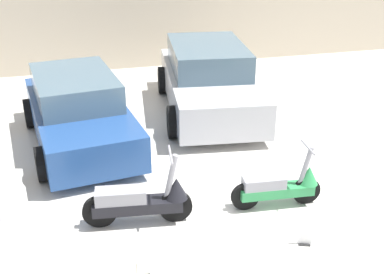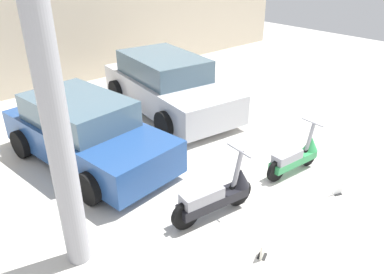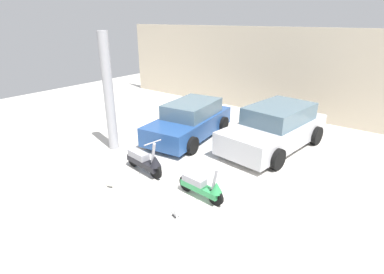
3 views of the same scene
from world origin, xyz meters
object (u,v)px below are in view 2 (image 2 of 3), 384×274
object	(u,v)px
scooter_front_right	(296,156)
placard_near_left_scooter	(263,250)
support_column_side	(58,138)
car_rear_left	(86,132)
scooter_front_left	(217,195)
car_rear_center	(168,85)
placard_near_right_scooter	(338,189)

from	to	relation	value
scooter_front_right	placard_near_left_scooter	xyz separation A→B (m)	(-2.32, -1.07, -0.24)
placard_near_left_scooter	support_column_side	bearing A→B (deg)	138.80
car_rear_left	support_column_side	world-z (taller)	support_column_side
scooter_front_left	support_column_side	size ratio (longest dim) A/B	0.41
car_rear_left	car_rear_center	bearing A→B (deg)	102.23
scooter_front_right	car_rear_center	size ratio (longest dim) A/B	0.31
car_rear_center	placard_near_left_scooter	world-z (taller)	car_rear_center
car_rear_left	placard_near_left_scooter	world-z (taller)	car_rear_left
car_rear_center	placard_near_left_scooter	bearing A→B (deg)	-17.35
car_rear_left	scooter_front_left	bearing A→B (deg)	6.31
car_rear_center	placard_near_right_scooter	size ratio (longest dim) A/B	17.71
placard_near_right_scooter	support_column_side	world-z (taller)	support_column_side
car_rear_center	placard_near_left_scooter	distance (m)	5.84
scooter_front_left	car_rear_center	bearing A→B (deg)	69.13
placard_near_left_scooter	placard_near_right_scooter	xyz separation A→B (m)	(2.26, 0.08, 0.00)
scooter_front_right	support_column_side	size ratio (longest dim) A/B	0.36
car_rear_left	placard_near_right_scooter	distance (m)	5.05
scooter_front_right	placard_near_left_scooter	bearing A→B (deg)	-150.58
car_rear_left	placard_near_right_scooter	world-z (taller)	car_rear_left
scooter_front_right	placard_near_right_scooter	bearing A→B (deg)	-88.99
car_rear_center	support_column_side	world-z (taller)	support_column_side
scooter_front_left	placard_near_left_scooter	bearing A→B (deg)	-91.89
car_rear_left	placard_near_right_scooter	xyz separation A→B (m)	(2.81, -4.17, -0.54)
car_rear_center	support_column_side	distance (m)	5.80
car_rear_left	placard_near_right_scooter	size ratio (longest dim) A/B	16.06
placard_near_left_scooter	car_rear_left	bearing A→B (deg)	97.31
scooter_front_left	placard_near_left_scooter	xyz separation A→B (m)	(-0.19, -1.15, -0.28)
car_rear_center	placard_near_right_scooter	world-z (taller)	car_rear_center
scooter_front_left	support_column_side	distance (m)	2.78
scooter_front_right	placard_near_left_scooter	world-z (taller)	scooter_front_right
car_rear_left	placard_near_right_scooter	bearing A→B (deg)	26.91
scooter_front_right	placard_near_right_scooter	distance (m)	1.02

